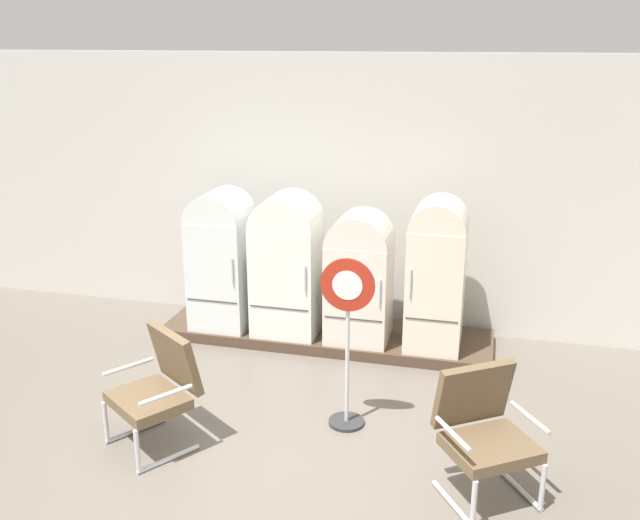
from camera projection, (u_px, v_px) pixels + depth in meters
ground at (229, 507)px, 5.15m from camera, size 12.00×10.00×0.05m
back_wall at (339, 192)px, 8.03m from camera, size 11.76×0.12×3.14m
display_plinth at (326, 335)px, 7.91m from camera, size 3.71×0.95×0.12m
refrigerator_0 at (221, 255)px, 7.81m from camera, size 0.64×0.68×1.57m
refrigerator_1 at (287, 260)px, 7.62m from camera, size 0.71×0.65×1.58m
refrigerator_2 at (359, 274)px, 7.44m from camera, size 0.67×0.62×1.43m
refrigerator_3 at (437, 270)px, 7.25m from camera, size 0.58×0.69×1.61m
armchair_left at (158, 385)px, 5.76m from camera, size 0.87×0.88×0.99m
armchair_right at (484, 428)px, 5.13m from camera, size 0.87×0.88×0.99m
sign_stand at (347, 344)px, 5.96m from camera, size 0.47×0.32×1.56m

